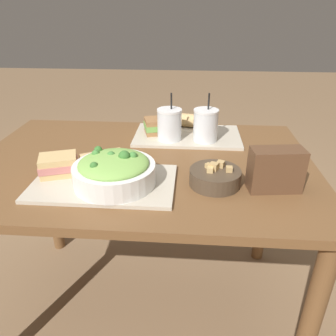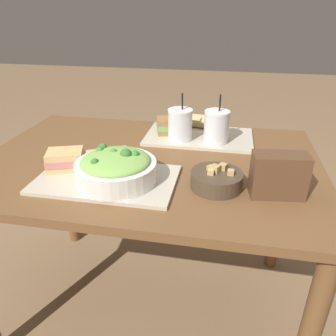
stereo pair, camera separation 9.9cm
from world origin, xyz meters
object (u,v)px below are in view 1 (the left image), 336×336
object	(u,v)px
soup_bowl	(215,176)
chip_bag	(276,170)
salad_bowl	(114,170)
baguette_near	(102,159)
baguette_far	(192,121)
drink_cup_dark	(169,125)
sandwich_far	(158,126)
drink_cup_red	(206,126)
sandwich_near	(59,165)

from	to	relation	value
soup_bowl	chip_bag	bearing A→B (deg)	-4.82
salad_bowl	baguette_near	size ratio (longest dim) A/B	1.69
baguette_far	drink_cup_dark	world-z (taller)	drink_cup_dark
sandwich_far	drink_cup_red	distance (m)	0.22
drink_cup_dark	drink_cup_red	distance (m)	0.15
soup_bowl	sandwich_far	distance (m)	0.48
salad_bowl	sandwich_near	distance (m)	0.21
sandwich_far	baguette_far	distance (m)	0.17
sandwich_far	chip_bag	size ratio (longest dim) A/B	0.83
baguette_near	chip_bag	bearing A→B (deg)	-127.85
chip_bag	sandwich_far	bearing A→B (deg)	125.74
baguette_far	drink_cup_red	xyz separation A→B (m)	(0.06, -0.16, 0.03)
sandwich_far	baguette_far	world-z (taller)	sandwich_far
salad_bowl	soup_bowl	size ratio (longest dim) A/B	1.57
drink_cup_dark	drink_cup_red	bearing A→B (deg)	-0.00
salad_bowl	sandwich_near	world-z (taller)	salad_bowl
chip_bag	sandwich_near	bearing A→B (deg)	170.59
sandwich_near	baguette_near	xyz separation A→B (m)	(0.13, 0.06, -0.00)
baguette_near	baguette_far	bearing A→B (deg)	-63.70
sandwich_near	drink_cup_red	distance (m)	0.59
baguette_far	drink_cup_dark	bearing A→B (deg)	160.14
soup_bowl	chip_bag	distance (m)	0.18
sandwich_near	baguette_near	world-z (taller)	sandwich_near
drink_cup_dark	sandwich_near	bearing A→B (deg)	-135.54
sandwich_near	chip_bag	bearing A→B (deg)	-21.26
soup_bowl	baguette_near	size ratio (longest dim) A/B	1.08
salad_bowl	baguette_near	bearing A→B (deg)	121.69
sandwich_near	chip_bag	xyz separation A→B (m)	(0.69, -0.03, 0.02)
chip_bag	drink_cup_dark	bearing A→B (deg)	126.86
soup_bowl	drink_cup_red	xyz separation A→B (m)	(-0.02, 0.35, 0.04)
drink_cup_red	chip_bag	distance (m)	0.42
salad_bowl	baguette_near	xyz separation A→B (m)	(-0.07, 0.11, -0.02)
baguette_far	chip_bag	bearing A→B (deg)	-143.93
drink_cup_red	chip_bag	size ratio (longest dim) A/B	1.18
soup_bowl	baguette_near	bearing A→B (deg)	169.23
sandwich_near	drink_cup_dark	world-z (taller)	drink_cup_dark
sandwich_near	baguette_far	bearing A→B (deg)	29.96
salad_bowl	sandwich_far	xyz separation A→B (m)	(0.09, 0.46, -0.01)
salad_bowl	baguette_far	size ratio (longest dim) A/B	1.81
sandwich_near	sandwich_far	xyz separation A→B (m)	(0.29, 0.41, -0.00)
baguette_near	baguette_far	world-z (taller)	same
salad_bowl	baguette_near	distance (m)	0.13
baguette_far	sandwich_far	bearing A→B (deg)	130.60
chip_bag	salad_bowl	bearing A→B (deg)	175.62
soup_bowl	sandwich_far	xyz separation A→B (m)	(-0.22, 0.42, 0.02)
sandwich_near	drink_cup_dark	xyz separation A→B (m)	(0.34, 0.34, 0.03)
drink_cup_dark	drink_cup_red	world-z (taller)	drink_cup_red
soup_bowl	drink_cup_dark	distance (m)	0.39
soup_bowl	baguette_far	xyz separation A→B (m)	(-0.08, 0.51, 0.01)
baguette_far	drink_cup_red	distance (m)	0.17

